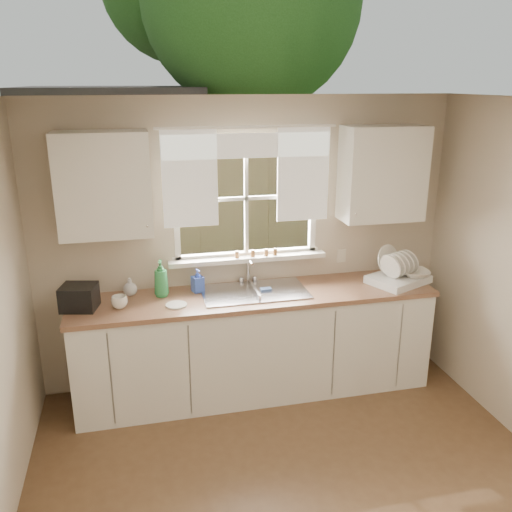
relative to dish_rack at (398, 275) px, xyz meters
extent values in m
cube|color=beige|center=(-1.28, 0.35, -0.41)|extent=(3.60, 0.02, 1.15)
cube|color=beige|center=(-1.28, 0.35, 1.34)|extent=(3.60, 0.02, 0.35)
cube|color=beige|center=(-2.48, 0.35, 0.67)|extent=(1.20, 0.02, 1.00)
cube|color=beige|center=(-0.08, 0.35, 0.67)|extent=(1.20, 0.02, 1.00)
cube|color=silver|center=(-1.28, -1.65, 1.52)|extent=(3.60, 4.00, 0.02)
cube|color=white|center=(-1.28, 0.37, 0.17)|extent=(1.30, 0.06, 0.05)
cube|color=white|center=(-1.28, 0.37, 1.17)|extent=(1.30, 0.06, 0.05)
cube|color=white|center=(-1.88, 0.37, 0.67)|extent=(0.05, 0.06, 1.05)
cube|color=white|center=(-0.68, 0.37, 0.67)|extent=(0.05, 0.06, 1.05)
cube|color=white|center=(-1.28, 0.37, 0.67)|extent=(0.03, 0.04, 1.00)
cube|color=white|center=(-1.28, 0.37, 0.67)|extent=(1.20, 0.04, 0.03)
cube|color=white|center=(-1.28, 0.31, 0.15)|extent=(1.38, 0.14, 0.04)
cylinder|color=white|center=(-1.28, 0.29, 1.27)|extent=(1.50, 0.02, 0.02)
cube|color=white|center=(-1.76, 0.30, 0.87)|extent=(0.45, 0.02, 0.80)
cube|color=white|center=(-0.80, 0.30, 0.87)|extent=(0.45, 0.02, 0.80)
cube|color=white|center=(-1.28, 0.30, 1.12)|extent=(1.40, 0.02, 0.20)
cube|color=white|center=(-1.28, 0.03, -0.55)|extent=(3.00, 0.62, 0.87)
cube|color=#896044|center=(-1.28, 0.03, -0.09)|extent=(3.04, 0.65, 0.04)
cube|color=white|center=(-2.43, 0.17, 0.87)|extent=(0.70, 0.33, 0.80)
cube|color=white|center=(-0.13, 0.17, 0.87)|extent=(0.70, 0.33, 0.80)
cube|color=beige|center=(-0.40, 0.33, 0.10)|extent=(0.08, 0.01, 0.12)
cylinder|color=brown|center=(-1.38, 0.29, 0.20)|extent=(0.04, 0.04, 0.06)
cylinder|color=brown|center=(-1.12, 0.29, 0.20)|extent=(0.04, 0.04, 0.06)
cylinder|color=brown|center=(-1.24, 0.29, 0.20)|extent=(0.04, 0.04, 0.06)
cylinder|color=brown|center=(-1.04, 0.29, 0.20)|extent=(0.04, 0.04, 0.06)
cube|color=#335421|center=(-1.28, 5.35, -1.00)|extent=(20.00, 10.00, 0.02)
cube|color=#9B8356|center=(-1.28, 3.35, -0.08)|extent=(8.00, 0.10, 1.80)
cube|color=maroon|center=(-2.48, 6.85, 0.12)|extent=(3.00, 3.00, 2.20)
cube|color=black|center=(-2.48, 6.85, 1.37)|extent=(3.20, 3.20, 0.30)
cylinder|color=#423021|center=(0.12, 6.35, 0.62)|extent=(0.36, 0.36, 3.20)
cube|color=#B7B7BC|center=(-1.28, 0.06, -0.15)|extent=(0.84, 0.46, 0.18)
cube|color=#B7B7BC|center=(-1.28, 0.06, -0.07)|extent=(0.88, 0.50, 0.01)
cube|color=#B7B7BC|center=(-1.28, 0.06, -0.09)|extent=(0.02, 0.41, 0.14)
cylinder|color=silver|center=(-1.28, 0.31, 0.04)|extent=(0.03, 0.03, 0.22)
cylinder|color=silver|center=(-1.28, 0.23, 0.15)|extent=(0.02, 0.18, 0.02)
sphere|color=silver|center=(-1.34, 0.31, -0.04)|extent=(0.05, 0.05, 0.05)
sphere|color=silver|center=(-1.22, 0.31, -0.04)|extent=(0.05, 0.05, 0.05)
cube|color=silver|center=(0.00, -0.01, -0.04)|extent=(0.60, 0.54, 0.07)
cylinder|color=white|center=(-0.05, 0.11, 0.11)|extent=(0.27, 0.18, 0.25)
cylinder|color=white|center=(-0.11, -0.06, 0.10)|extent=(0.15, 0.23, 0.22)
cylinder|color=white|center=(-0.05, -0.03, 0.10)|extent=(0.15, 0.23, 0.22)
cylinder|color=white|center=(0.00, -0.01, 0.10)|extent=(0.15, 0.23, 0.22)
cylinder|color=white|center=(0.06, 0.02, 0.10)|extent=(0.15, 0.23, 0.22)
cylinder|color=white|center=(0.11, 0.04, 0.10)|extent=(0.15, 0.23, 0.22)
imported|color=white|center=(0.14, -0.05, 0.02)|extent=(0.26, 0.26, 0.06)
imported|color=#2F8F4A|center=(-2.04, 0.16, 0.08)|extent=(0.14, 0.14, 0.31)
imported|color=blue|center=(-1.74, 0.19, 0.03)|extent=(0.11, 0.11, 0.20)
imported|color=#EFE4C5|center=(-2.29, 0.24, 0.00)|extent=(0.14, 0.14, 0.15)
cylinder|color=silver|center=(-1.94, -0.08, -0.07)|extent=(0.17, 0.17, 0.01)
imported|color=white|center=(-2.38, -0.02, -0.02)|extent=(0.16, 0.16, 0.10)
cube|color=black|center=(-2.68, 0.03, 0.02)|extent=(0.31, 0.28, 0.19)
camera|label=1|loc=(-2.23, -4.06, 1.62)|focal=38.00mm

